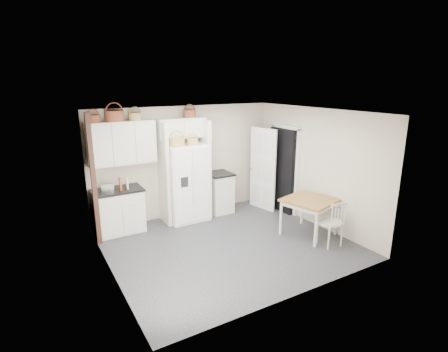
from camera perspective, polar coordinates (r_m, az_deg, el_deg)
floor at (r=7.09m, az=0.67°, el=-11.06°), size 4.50×4.50×0.00m
ceiling at (r=6.38m, az=0.74°, el=10.36°), size 4.50×4.50×0.00m
wall_back at (r=8.35m, az=-6.37°, el=2.38°), size 4.50×0.00×4.50m
wall_left at (r=5.85m, az=-18.63°, el=-3.95°), size 0.00×4.00×4.00m
wall_right at (r=7.98m, az=14.72°, el=1.37°), size 0.00×4.00×4.00m
refrigerator at (r=8.07m, az=-6.19°, el=-1.08°), size 0.92×0.74×1.78m
base_cab_left at (r=7.80m, az=-16.82°, el=-5.58°), size 0.99×0.62×0.92m
base_cab_right at (r=8.63m, az=-0.85°, el=-2.78°), size 0.54×0.65×0.95m
dining_table at (r=7.57m, az=13.64°, el=-6.51°), size 1.16×1.16×0.79m
windsor_chair at (r=7.17m, az=16.96°, el=-7.26°), size 0.50×0.46×0.96m
counter_left at (r=7.65m, az=-17.09°, el=-2.22°), size 1.03×0.67×0.04m
counter_right at (r=8.49m, az=-0.87°, el=0.40°), size 0.58×0.69×0.04m
toaster at (r=7.51m, az=-18.44°, el=-1.81°), size 0.27×0.20×0.17m
cookbook_red at (r=7.55m, az=-16.57°, el=-1.27°), size 0.05×0.17×0.25m
cookbook_cream at (r=7.58m, az=-15.52°, el=-1.19°), size 0.05×0.15×0.23m
basket_upper_a at (r=7.43m, az=-20.55°, el=8.74°), size 0.26×0.26×0.15m
basket_upper_b at (r=7.51m, az=-17.42°, el=9.33°), size 0.37×0.37×0.22m
basket_upper_c at (r=7.62m, az=-14.28°, el=9.40°), size 0.27×0.27×0.16m
basket_bridge_b at (r=8.05m, az=-5.65°, el=10.10°), size 0.29×0.29×0.17m
basket_fridge_a at (r=7.67m, az=-7.70°, el=5.53°), size 0.34×0.34×0.18m
basket_fridge_b at (r=7.82m, az=-5.15°, el=5.63°), size 0.25×0.25×0.14m
upper_cabinet at (r=7.60m, az=-16.39°, el=5.21°), size 1.40×0.34×0.90m
bridge_cabinet at (r=7.99m, az=-7.03°, el=7.80°), size 1.12×0.34×0.45m
fridge_panel_left at (r=7.87m, az=-9.83°, el=0.34°), size 0.08×0.60×2.30m
fridge_panel_right at (r=8.27m, az=-3.21°, el=1.26°), size 0.08×0.60×2.30m
trim_post at (r=7.13m, az=-20.52°, el=-0.73°), size 0.09×0.09×2.60m
doorway_void at (r=8.70m, az=9.56°, el=0.92°), size 0.18×0.85×2.05m
door_slab at (r=8.74m, az=6.34°, el=1.11°), size 0.21×0.79×2.05m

